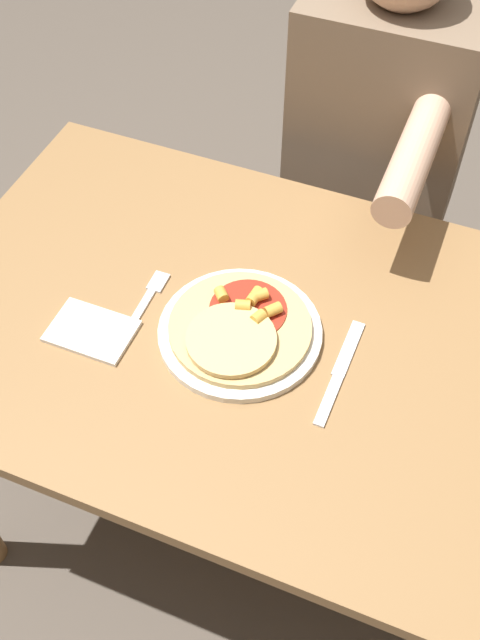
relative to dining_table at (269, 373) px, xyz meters
name	(u,v)px	position (x,y,z in m)	size (l,w,h in m)	color
ground_plane	(261,516)	(0.00, 0.00, -0.62)	(8.00, 8.00, 0.00)	brown
dining_table	(269,373)	(0.00, 0.00, 0.00)	(1.23, 0.77, 0.73)	olive
plate	(240,332)	(-0.05, -0.02, 0.12)	(0.28, 0.28, 0.01)	silver
pizza	(239,327)	(-0.05, -0.02, 0.14)	(0.24, 0.24, 0.04)	tan
fork	(145,302)	(-0.23, -0.02, 0.11)	(0.03, 0.18, 0.00)	silver
knife	(339,374)	(0.13, -0.03, 0.11)	(0.02, 0.22, 0.00)	silver
napkin	(92,331)	(-0.28, -0.11, 0.12)	(0.14, 0.10, 0.01)	silver
person_diner	(377,143)	(0.02, 0.60, 0.08)	(0.37, 0.52, 1.20)	#2D2D38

